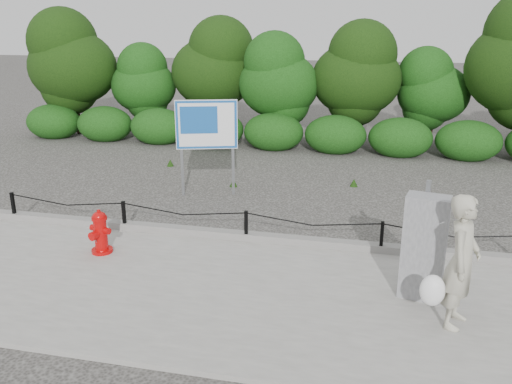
{
  "coord_description": "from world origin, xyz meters",
  "views": [
    {
      "loc": [
        2.3,
        -9.23,
        4.16
      ],
      "look_at": [
        0.15,
        0.2,
        1.0
      ],
      "focal_mm": 38.0,
      "sensor_mm": 36.0,
      "label": 1
    }
  ],
  "objects_px": {
    "fire_hydrant": "(100,232)",
    "pedestrian": "(460,264)",
    "utility_cabinet": "(424,247)",
    "advertising_sign": "(206,129)"
  },
  "relations": [
    {
      "from": "advertising_sign",
      "to": "utility_cabinet",
      "type": "bearing_deg",
      "value": -58.91
    },
    {
      "from": "fire_hydrant",
      "to": "advertising_sign",
      "type": "bearing_deg",
      "value": 93.7
    },
    {
      "from": "pedestrian",
      "to": "utility_cabinet",
      "type": "xyz_separation_m",
      "value": [
        -0.41,
        0.7,
        -0.11
      ]
    },
    {
      "from": "fire_hydrant",
      "to": "pedestrian",
      "type": "xyz_separation_m",
      "value": [
        5.92,
        -1.1,
        0.53
      ]
    },
    {
      "from": "fire_hydrant",
      "to": "pedestrian",
      "type": "relative_size",
      "value": 0.43
    },
    {
      "from": "fire_hydrant",
      "to": "pedestrian",
      "type": "distance_m",
      "value": 6.04
    },
    {
      "from": "utility_cabinet",
      "to": "advertising_sign",
      "type": "distance_m",
      "value": 6.34
    },
    {
      "from": "fire_hydrant",
      "to": "utility_cabinet",
      "type": "bearing_deg",
      "value": 11.59
    },
    {
      "from": "fire_hydrant",
      "to": "advertising_sign",
      "type": "xyz_separation_m",
      "value": [
        0.81,
        3.79,
        1.17
      ]
    },
    {
      "from": "utility_cabinet",
      "to": "advertising_sign",
      "type": "xyz_separation_m",
      "value": [
        -4.7,
        4.19,
        0.74
      ]
    }
  ]
}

